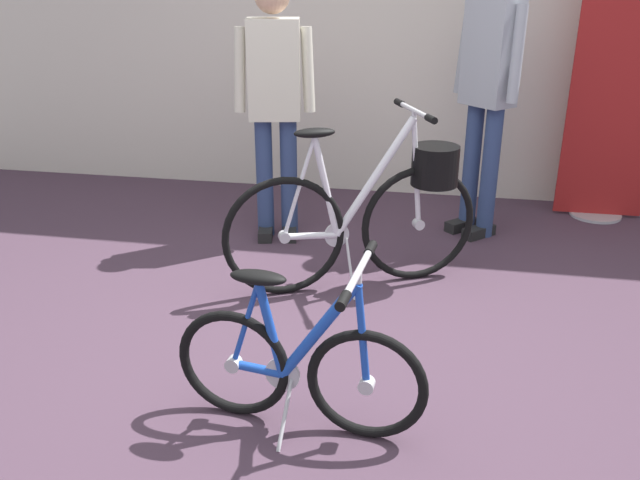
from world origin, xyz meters
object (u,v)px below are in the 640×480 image
(display_bike_left, at_px, (374,208))
(visitor_browsing, at_px, (489,77))
(visitor_near_wall, at_px, (275,96))
(folding_bike_foreground, at_px, (298,364))
(floor_banner_stand, at_px, (614,101))

(display_bike_left, bearing_deg, visitor_browsing, 57.01)
(display_bike_left, height_order, visitor_browsing, visitor_browsing)
(display_bike_left, bearing_deg, visitor_near_wall, 138.43)
(folding_bike_foreground, relative_size, visitor_browsing, 0.56)
(folding_bike_foreground, xyz_separation_m, visitor_browsing, (0.75, 2.25, 0.76))
(folding_bike_foreground, xyz_separation_m, visitor_near_wall, (-0.57, 1.95, 0.65))
(folding_bike_foreground, distance_m, display_bike_left, 1.34)
(folding_bike_foreground, bearing_deg, visitor_near_wall, 106.21)
(display_bike_left, distance_m, visitor_near_wall, 1.06)
(folding_bike_foreground, height_order, visitor_near_wall, visitor_near_wall)
(floor_banner_stand, relative_size, folding_bike_foreground, 1.85)
(display_bike_left, relative_size, visitor_near_wall, 0.81)
(floor_banner_stand, relative_size, visitor_near_wall, 1.13)
(floor_banner_stand, distance_m, visitor_browsing, 1.02)
(floor_banner_stand, height_order, visitor_near_wall, floor_banner_stand)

